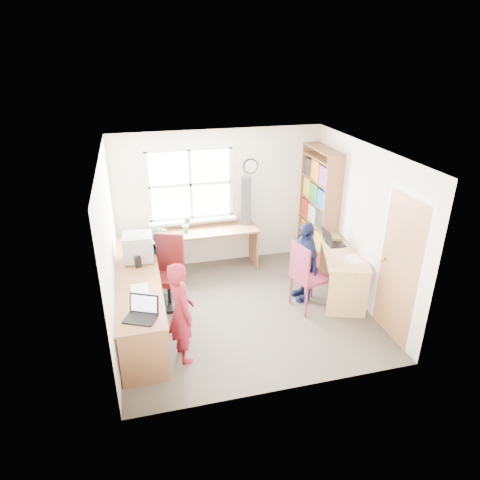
{
  "coord_description": "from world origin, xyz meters",
  "views": [
    {
      "loc": [
        -1.4,
        -5.25,
        3.65
      ],
      "look_at": [
        0.0,
        0.25,
        1.05
      ],
      "focal_mm": 32.0,
      "sensor_mm": 36.0,
      "label": 1
    }
  ],
  "objects_px": {
    "person_red": "(181,312)",
    "wooden_chair": "(306,274)",
    "person_navy": "(305,261)",
    "swivel_chair": "(170,275)",
    "cd_tower": "(246,201)",
    "laptop_left": "(142,312)",
    "l_desk": "(155,306)",
    "potted_plant": "(186,225)",
    "right_desk": "(343,264)",
    "crt_monitor": "(138,247)",
    "bookshelf": "(318,211)",
    "person_green": "(162,260)",
    "laptop_right": "(331,240)"
  },
  "relations": [
    {
      "from": "cd_tower",
      "to": "bookshelf",
      "type": "bearing_deg",
      "value": -1.15
    },
    {
      "from": "crt_monitor",
      "to": "potted_plant",
      "type": "bearing_deg",
      "value": 49.37
    },
    {
      "from": "crt_monitor",
      "to": "cd_tower",
      "type": "distance_m",
      "value": 2.13
    },
    {
      "from": "crt_monitor",
      "to": "person_red",
      "type": "relative_size",
      "value": 0.33
    },
    {
      "from": "right_desk",
      "to": "l_desk",
      "type": "bearing_deg",
      "value": -154.58
    },
    {
      "from": "person_red",
      "to": "wooden_chair",
      "type": "bearing_deg",
      "value": -81.7
    },
    {
      "from": "laptop_left",
      "to": "potted_plant",
      "type": "relative_size",
      "value": 1.64
    },
    {
      "from": "wooden_chair",
      "to": "person_green",
      "type": "xyz_separation_m",
      "value": [
        -2.01,
        1.02,
        -0.03
      ]
    },
    {
      "from": "crt_monitor",
      "to": "bookshelf",
      "type": "bearing_deg",
      "value": 14.2
    },
    {
      "from": "person_navy",
      "to": "right_desk",
      "type": "bearing_deg",
      "value": 81.42
    },
    {
      "from": "person_red",
      "to": "l_desk",
      "type": "bearing_deg",
      "value": 17.72
    },
    {
      "from": "cd_tower",
      "to": "crt_monitor",
      "type": "bearing_deg",
      "value": -138.56
    },
    {
      "from": "bookshelf",
      "to": "crt_monitor",
      "type": "xyz_separation_m",
      "value": [
        -3.1,
        -0.63,
        -0.04
      ]
    },
    {
      "from": "l_desk",
      "to": "laptop_left",
      "type": "bearing_deg",
      "value": -105.02
    },
    {
      "from": "swivel_chair",
      "to": "person_navy",
      "type": "distance_m",
      "value": 2.06
    },
    {
      "from": "wooden_chair",
      "to": "laptop_left",
      "type": "relative_size",
      "value": 2.39
    },
    {
      "from": "crt_monitor",
      "to": "wooden_chair",
      "type": "bearing_deg",
      "value": -14.36
    },
    {
      "from": "laptop_left",
      "to": "potted_plant",
      "type": "distance_m",
      "value": 2.48
    },
    {
      "from": "laptop_left",
      "to": "cd_tower",
      "type": "height_order",
      "value": "cd_tower"
    },
    {
      "from": "bookshelf",
      "to": "person_navy",
      "type": "bearing_deg",
      "value": -121.9
    },
    {
      "from": "wooden_chair",
      "to": "person_green",
      "type": "distance_m",
      "value": 2.25
    },
    {
      "from": "crt_monitor",
      "to": "laptop_right",
      "type": "relative_size",
      "value": 1.21
    },
    {
      "from": "swivel_chair",
      "to": "potted_plant",
      "type": "bearing_deg",
      "value": 88.54
    },
    {
      "from": "bookshelf",
      "to": "person_red",
      "type": "height_order",
      "value": "bookshelf"
    },
    {
      "from": "person_red",
      "to": "laptop_left",
      "type": "bearing_deg",
      "value": 90.48
    },
    {
      "from": "bookshelf",
      "to": "wooden_chair",
      "type": "bearing_deg",
      "value": -119.13
    },
    {
      "from": "right_desk",
      "to": "cd_tower",
      "type": "height_order",
      "value": "cd_tower"
    },
    {
      "from": "wooden_chair",
      "to": "crt_monitor",
      "type": "bearing_deg",
      "value": 149.28
    },
    {
      "from": "crt_monitor",
      "to": "potted_plant",
      "type": "distance_m",
      "value": 1.19
    },
    {
      "from": "person_green",
      "to": "crt_monitor",
      "type": "bearing_deg",
      "value": 123.01
    },
    {
      "from": "swivel_chair",
      "to": "person_green",
      "type": "relative_size",
      "value": 1.01
    },
    {
      "from": "potted_plant",
      "to": "person_navy",
      "type": "relative_size",
      "value": 0.21
    },
    {
      "from": "swivel_chair",
      "to": "laptop_right",
      "type": "bearing_deg",
      "value": 19.07
    },
    {
      "from": "wooden_chair",
      "to": "cd_tower",
      "type": "height_order",
      "value": "cd_tower"
    },
    {
      "from": "swivel_chair",
      "to": "cd_tower",
      "type": "relative_size",
      "value": 1.32
    },
    {
      "from": "person_red",
      "to": "person_navy",
      "type": "xyz_separation_m",
      "value": [
        2.0,
        0.94,
        -0.03
      ]
    },
    {
      "from": "wooden_chair",
      "to": "laptop_right",
      "type": "xyz_separation_m",
      "value": [
        0.63,
        0.53,
        0.23
      ]
    },
    {
      "from": "l_desk",
      "to": "laptop_right",
      "type": "relative_size",
      "value": 8.14
    },
    {
      "from": "laptop_left",
      "to": "wooden_chair",
      "type": "bearing_deg",
      "value": 42.24
    },
    {
      "from": "l_desk",
      "to": "laptop_left",
      "type": "height_order",
      "value": "laptop_left"
    },
    {
      "from": "laptop_left",
      "to": "cd_tower",
      "type": "bearing_deg",
      "value": 76.63
    },
    {
      "from": "crt_monitor",
      "to": "person_green",
      "type": "relative_size",
      "value": 0.39
    },
    {
      "from": "potted_plant",
      "to": "person_green",
      "type": "bearing_deg",
      "value": -129.61
    },
    {
      "from": "right_desk",
      "to": "potted_plant",
      "type": "bearing_deg",
      "value": 167.37
    },
    {
      "from": "bookshelf",
      "to": "person_green",
      "type": "height_order",
      "value": "bookshelf"
    },
    {
      "from": "person_green",
      "to": "person_navy",
      "type": "bearing_deg",
      "value": -116.69
    },
    {
      "from": "laptop_right",
      "to": "potted_plant",
      "type": "distance_m",
      "value": 2.41
    },
    {
      "from": "person_navy",
      "to": "l_desk",
      "type": "bearing_deg",
      "value": -82.68
    },
    {
      "from": "potted_plant",
      "to": "person_red",
      "type": "relative_size",
      "value": 0.2
    },
    {
      "from": "laptop_left",
      "to": "cd_tower",
      "type": "relative_size",
      "value": 0.53
    }
  ]
}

